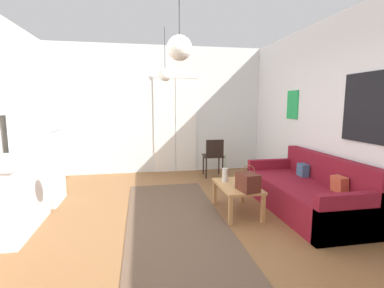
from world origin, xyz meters
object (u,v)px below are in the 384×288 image
at_px(refrigerator, 38,148).
at_px(pendant_lamp_far, 165,75).
at_px(accent_chair, 214,155).
at_px(pendant_lamp_near, 179,48).
at_px(couch, 308,194).
at_px(coffee_table, 237,189).
at_px(handbag, 248,182).
at_px(bamboo_vase, 225,175).

relative_size(refrigerator, pendant_lamp_far, 1.96).
distance_m(accent_chair, pendant_lamp_near, 3.63).
bearing_deg(pendant_lamp_far, couch, -34.83).
xyz_separation_m(accent_chair, pendant_lamp_near, (-1.16, -3.03, 1.64)).
distance_m(coffee_table, handbag, 0.35).
height_order(handbag, pendant_lamp_far, pendant_lamp_far).
bearing_deg(coffee_table, accent_chair, 84.81).
distance_m(coffee_table, accent_chair, 2.07).
bearing_deg(pendant_lamp_far, pendant_lamp_near, -91.43).
height_order(bamboo_vase, pendant_lamp_near, pendant_lamp_near).
xyz_separation_m(bamboo_vase, refrigerator, (-2.82, 0.77, 0.37)).
height_order(handbag, pendant_lamp_near, pendant_lamp_near).
bearing_deg(handbag, refrigerator, 157.51).
xyz_separation_m(couch, handbag, (-1.02, -0.16, 0.28)).
height_order(refrigerator, pendant_lamp_far, pendant_lamp_far).
distance_m(pendant_lamp_near, pendant_lamp_far, 2.22).
bearing_deg(pendant_lamp_far, accent_chair, 36.19).
height_order(pendant_lamp_near, pendant_lamp_far, same).
xyz_separation_m(refrigerator, pendant_lamp_near, (1.98, -1.92, 1.23)).
xyz_separation_m(handbag, accent_chair, (0.14, 2.35, -0.06)).
xyz_separation_m(couch, bamboo_vase, (-1.20, 0.31, 0.26)).
relative_size(bamboo_vase, pendant_lamp_near, 0.48).
height_order(couch, pendant_lamp_near, pendant_lamp_near).
height_order(coffee_table, pendant_lamp_near, pendant_lamp_near).
bearing_deg(accent_chair, pendant_lamp_far, 38.33).
bearing_deg(handbag, pendant_lamp_far, 121.97).
bearing_deg(handbag, coffee_table, 98.25).
distance_m(coffee_table, bamboo_vase, 0.28).
relative_size(handbag, accent_chair, 0.43).
distance_m(handbag, accent_chair, 2.35).
bearing_deg(couch, coffee_table, 172.97).
xyz_separation_m(coffee_table, refrigerator, (-2.95, 0.95, 0.53)).
bearing_deg(coffee_table, refrigerator, 162.21).
bearing_deg(handbag, couch, 9.00).
bearing_deg(refrigerator, pendant_lamp_far, 8.37).
relative_size(couch, accent_chair, 2.48).
relative_size(couch, pendant_lamp_near, 2.32).
relative_size(accent_chair, pendant_lamp_near, 0.94).
bearing_deg(couch, refrigerator, 164.96).
bearing_deg(accent_chair, couch, 113.94).
relative_size(coffee_table, accent_chair, 1.04).
distance_m(couch, bamboo_vase, 1.26).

